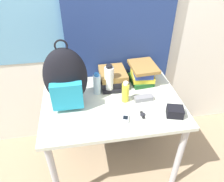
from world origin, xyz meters
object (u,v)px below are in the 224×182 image
Objects in this scene: backpack at (66,79)px; water_bottle at (97,84)px; sunscreen_bottle at (125,92)px; book_stack_left at (112,78)px; book_stack_center at (142,73)px; camera_pouch at (175,112)px; sports_bottle at (109,79)px; cell_phone at (125,118)px; sunglasses_case at (144,98)px; wristwatch at (143,115)px.

water_bottle is at bearing 21.52° from backpack.
book_stack_left is at bearing 104.08° from sunscreen_bottle.
book_stack_center reaches higher than book_stack_left.
backpack is 3.79× the size of camera_pouch.
cell_phone is (0.06, -0.35, -0.11)m from sports_bottle.
book_stack_center is at bearing 18.02° from sports_bottle.
sunglasses_case is (0.25, -0.16, -0.10)m from sports_bottle.
cell_phone is (0.39, -0.25, -0.21)m from backpack.
backpack is 0.46m from sunscreen_bottle.
sunscreen_bottle is at bearing 115.83° from wristwatch.
water_bottle is (-0.14, -0.11, 0.02)m from book_stack_left.
sports_bottle is at bearing -161.98° from book_stack_center.
wristwatch is (0.52, -0.23, -0.22)m from backpack.
sports_bottle is 2.65× the size of cell_phone.
sunscreen_bottle reaches higher than wristwatch.
water_bottle is 0.44m from wristwatch.
camera_pouch is (0.17, -0.21, 0.02)m from sunglasses_case.
cell_phone is 0.13m from wristwatch.
backpack is at bearing 160.28° from camera_pouch.
water_bottle is at bearing -164.93° from book_stack_center.
cell_phone is at bearing 177.22° from camera_pouch.
water_bottle is at bearing -142.57° from book_stack_left.
sports_bottle is 1.62× the size of sunglasses_case.
sports_bottle is at bearing 138.73° from camera_pouch.
backpack is 3.38× the size of sunglasses_case.
backpack is 0.28m from water_bottle.
backpack is at bearing -163.05° from sports_bottle.
backpack is 0.68m from book_stack_center.
backpack is at bearing 156.19° from wristwatch.
sports_bottle reaches higher than sunglasses_case.
book_stack_center is at bearing 50.65° from sunscreen_bottle.
book_stack_left is 2.07× the size of camera_pouch.
cell_phone is 0.27m from sunglasses_case.
sunglasses_case is at bearing -6.30° from sunscreen_bottle.
book_stack_center reaches higher than wristwatch.
backpack is 0.36m from sports_bottle.
sports_bottle is 0.37m from cell_phone.
wristwatch is (-0.05, -0.17, -0.01)m from sunglasses_case.
sports_bottle is 0.56m from camera_pouch.
sports_bottle is (0.10, 0.01, 0.03)m from water_bottle.
book_stack_center is at bearing 103.88° from camera_pouch.
camera_pouch is at bearing -51.11° from book_stack_left.
sunglasses_case reaches higher than cell_phone.
sunscreen_bottle is 1.29× the size of camera_pouch.
camera_pouch is at bearing -35.25° from sunscreen_bottle.
wristwatch is at bearing -59.63° from sports_bottle.
book_stack_left is 1.85× the size of sunglasses_case.
book_stack_center is 0.32m from sunscreen_bottle.
wristwatch is at bearing 170.53° from camera_pouch.
wristwatch is at bearing -64.17° from sunscreen_bottle.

